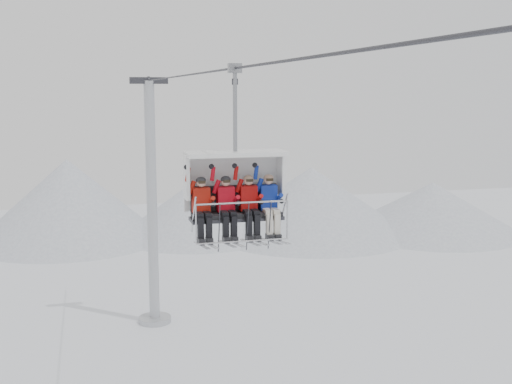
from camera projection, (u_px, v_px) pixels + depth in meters
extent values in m
cone|color=silver|center=(68.00, 200.00, 54.97)|extent=(16.00, 16.00, 7.00)
cone|color=silver|center=(197.00, 207.00, 56.96)|extent=(14.00, 14.00, 5.00)
cone|color=silver|center=(311.00, 200.00, 57.51)|extent=(18.00, 18.00, 6.00)
cone|color=silver|center=(432.00, 207.00, 58.51)|extent=(16.00, 16.00, 4.50)
cone|color=silver|center=(254.00, 201.00, 61.38)|extent=(12.00, 12.00, 4.50)
cylinder|color=#A9ACB0|center=(152.00, 205.00, 34.74)|extent=(0.56, 0.56, 13.30)
cylinder|color=#A9ACB0|center=(155.00, 319.00, 35.77)|extent=(1.80, 1.80, 0.30)
cube|color=#313137|center=(149.00, 81.00, 33.69)|extent=(2.00, 0.35, 0.35)
cylinder|color=#313137|center=(256.00, 65.00, 12.70)|extent=(0.06, 50.00, 0.06)
cube|color=black|center=(237.00, 214.00, 14.91)|extent=(2.07, 0.55, 0.10)
cube|color=black|center=(234.00, 198.00, 15.10)|extent=(2.07, 0.10, 0.60)
cube|color=#313137|center=(237.00, 218.00, 14.92)|extent=(2.16, 0.60, 0.08)
cube|color=white|center=(232.00, 181.00, 15.25)|extent=(2.31, 0.10, 1.37)
cube|color=white|center=(235.00, 154.00, 14.76)|extent=(2.31, 0.90, 0.10)
cylinder|color=#B3B3B8|center=(242.00, 203.00, 14.33)|extent=(2.11, 0.04, 0.04)
cylinder|color=#B3B3B8|center=(243.00, 241.00, 14.40)|extent=(2.11, 0.04, 0.04)
cylinder|color=gray|center=(235.00, 111.00, 14.63)|extent=(0.10, 0.10, 1.94)
cube|color=gray|center=(235.00, 68.00, 14.48)|extent=(0.30, 0.18, 0.22)
cube|color=#A9180C|center=(201.00, 200.00, 14.68)|extent=(0.40, 0.26, 0.58)
sphere|color=tan|center=(201.00, 182.00, 14.58)|extent=(0.22, 0.22, 0.22)
cube|color=black|center=(201.00, 228.00, 14.33)|extent=(0.13, 0.15, 0.47)
cube|color=black|center=(209.00, 227.00, 14.37)|extent=(0.13, 0.15, 0.47)
cube|color=#AFB2B9|center=(202.00, 245.00, 14.29)|extent=(0.09, 1.69, 0.26)
cube|color=#AFB2B9|center=(210.00, 245.00, 14.34)|extent=(0.09, 1.69, 0.26)
cube|color=#B80917|center=(226.00, 199.00, 14.83)|extent=(0.40, 0.26, 0.58)
sphere|color=tan|center=(226.00, 181.00, 14.72)|extent=(0.22, 0.22, 0.22)
cube|color=black|center=(226.00, 227.00, 14.47)|extent=(0.13, 0.15, 0.47)
cube|color=black|center=(234.00, 226.00, 14.52)|extent=(0.13, 0.15, 0.47)
cube|color=#AFB2B9|center=(227.00, 244.00, 14.43)|extent=(0.09, 1.69, 0.26)
cube|color=#AFB2B9|center=(235.00, 243.00, 14.48)|extent=(0.09, 1.69, 0.26)
cube|color=#A60C0B|center=(248.00, 198.00, 14.96)|extent=(0.40, 0.26, 0.58)
sphere|color=tan|center=(249.00, 181.00, 14.86)|extent=(0.22, 0.22, 0.22)
cube|color=black|center=(249.00, 225.00, 14.61)|extent=(0.13, 0.15, 0.47)
cube|color=black|center=(257.00, 225.00, 14.66)|extent=(0.13, 0.15, 0.47)
cube|color=#AFB2B9|center=(250.00, 242.00, 14.57)|extent=(0.09, 1.69, 0.26)
cube|color=#AFB2B9|center=(258.00, 242.00, 14.62)|extent=(0.09, 1.69, 0.26)
cube|color=navy|center=(268.00, 197.00, 15.09)|extent=(0.40, 0.26, 0.58)
sphere|color=tan|center=(268.00, 180.00, 14.98)|extent=(0.22, 0.22, 0.22)
cube|color=beige|center=(269.00, 224.00, 14.73)|extent=(0.13, 0.15, 0.47)
cube|color=beige|center=(277.00, 224.00, 14.78)|extent=(0.13, 0.15, 0.47)
cube|color=#AFB2B9|center=(270.00, 241.00, 14.69)|extent=(0.09, 1.69, 0.26)
cube|color=#AFB2B9|center=(278.00, 240.00, 14.74)|extent=(0.09, 1.69, 0.26)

